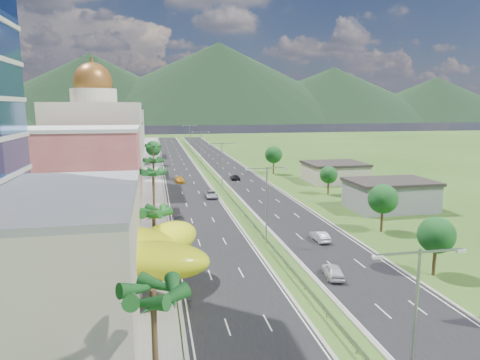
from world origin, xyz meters
TOP-DOWN VIEW (x-y plane):
  - ground at (0.00, 0.00)m, footprint 500.00×500.00m
  - road_left at (-7.50, 90.00)m, footprint 11.00×260.00m
  - road_right at (7.50, 90.00)m, footprint 11.00×260.00m
  - sidewalk_left at (-17.00, 90.00)m, footprint 7.00×260.00m
  - median_guardrail at (0.00, 71.99)m, footprint 0.10×216.06m
  - streetlight_median_a at (0.00, -25.00)m, footprint 6.04×0.25m
  - streetlight_median_b at (0.00, 10.00)m, footprint 6.04×0.25m
  - streetlight_median_c at (0.00, 50.00)m, footprint 6.04×0.25m
  - streetlight_median_d at (0.00, 95.00)m, footprint 6.04×0.25m
  - streetlight_median_e at (0.00, 140.00)m, footprint 6.04×0.25m
  - lime_canopy at (-20.00, -4.00)m, footprint 18.00×15.00m
  - pink_shophouse at (-28.00, 32.00)m, footprint 20.00×15.00m
  - domed_building at (-28.00, 55.00)m, footprint 20.00×20.00m
  - midrise_grey at (-27.00, 80.00)m, footprint 16.00×15.00m
  - midrise_beige at (-27.00, 102.00)m, footprint 16.00×15.00m
  - midrise_white at (-27.00, 125.00)m, footprint 16.00×15.00m
  - shed_near at (28.00, 25.00)m, footprint 15.00×10.00m
  - shed_far at (30.00, 55.00)m, footprint 14.00×12.00m
  - palm_tree_a at (-15.50, -22.00)m, footprint 3.60×3.60m
  - palm_tree_b at (-15.50, 2.00)m, footprint 3.60×3.60m
  - palm_tree_c at (-15.50, 22.00)m, footprint 3.60×3.60m
  - palm_tree_d at (-15.50, 45.00)m, footprint 3.60×3.60m
  - palm_tree_e at (-15.50, 70.00)m, footprint 3.60×3.60m
  - leafy_tree_lfar at (-15.50, 95.00)m, footprint 4.90×4.90m
  - leafy_tree_ra at (16.00, -5.00)m, footprint 4.20×4.20m
  - leafy_tree_rb at (19.00, 12.00)m, footprint 4.55×4.55m
  - leafy_tree_rc at (22.00, 40.00)m, footprint 3.85×3.85m
  - leafy_tree_rd at (18.00, 70.00)m, footprint 4.90×4.90m
  - mountain_ridge at (60.00, 450.00)m, footprint 860.00×140.00m
  - car_dark_left at (-11.67, 20.02)m, footprint 1.73×4.87m
  - car_silver_mid_left at (-3.67, 41.66)m, footprint 2.47×5.34m
  - car_yellow_far_left at (-9.15, 61.25)m, footprint 2.68×5.23m
  - car_white_near_right at (4.28, -3.45)m, footprint 2.45×4.72m
  - car_silver_right at (7.82, 9.33)m, footprint 1.69×4.41m
  - car_dark_far_right at (5.46, 62.71)m, footprint 2.35×4.72m
  - motorcycle at (-12.30, -7.52)m, footprint 0.63×1.82m

SIDE VIEW (x-z plane):
  - ground at x=0.00m, z-range 0.00..0.00m
  - mountain_ridge at x=60.00m, z-range -45.00..45.00m
  - road_left at x=-7.50m, z-range 0.00..0.04m
  - road_right at x=7.50m, z-range 0.00..0.04m
  - sidewalk_left at x=-17.00m, z-range 0.00..0.12m
  - motorcycle at x=-12.30m, z-range 0.04..1.19m
  - median_guardrail at x=0.00m, z-range 0.24..1.00m
  - car_dark_far_right at x=5.46m, z-range 0.04..1.32m
  - car_silver_right at x=7.82m, z-range 0.04..1.48m
  - car_yellow_far_left at x=-9.15m, z-range 0.04..1.49m
  - car_silver_mid_left at x=-3.67m, z-range 0.04..1.52m
  - car_white_near_right at x=4.28m, z-range 0.04..1.58m
  - car_dark_left at x=-11.67m, z-range 0.04..1.64m
  - shed_far at x=30.00m, z-range 0.00..4.40m
  - shed_near at x=28.00m, z-range 0.00..5.00m
  - leafy_tree_rc at x=22.00m, z-range 1.21..7.54m
  - leafy_tree_ra at x=16.00m, z-range 1.33..8.23m
  - lime_canopy at x=-20.00m, z-range 1.29..8.69m
  - leafy_tree_rb at x=19.00m, z-range 1.44..8.92m
  - leafy_tree_lfar at x=-15.50m, z-range 1.55..9.60m
  - leafy_tree_rd at x=18.00m, z-range 1.55..9.60m
  - midrise_beige at x=-27.00m, z-range 0.00..13.00m
  - streetlight_median_a at x=0.00m, z-range 1.25..12.25m
  - streetlight_median_b at x=0.00m, z-range 1.25..12.25m
  - streetlight_median_c at x=0.00m, z-range 1.25..12.25m
  - streetlight_median_d at x=0.00m, z-range 1.25..12.25m
  - streetlight_median_e at x=0.00m, z-range 1.25..12.25m
  - palm_tree_b at x=-15.50m, z-range 3.01..11.11m
  - pink_shophouse at x=-28.00m, z-range 0.00..15.00m
  - palm_tree_d at x=-15.50m, z-range 3.24..11.84m
  - midrise_grey at x=-27.00m, z-range 0.00..16.00m
  - palm_tree_a at x=-15.50m, z-range 3.47..12.57m
  - palm_tree_e at x=-15.50m, z-range 3.61..13.01m
  - palm_tree_c at x=-15.50m, z-range 3.70..13.30m
  - midrise_white at x=-27.00m, z-range 0.00..18.00m
  - domed_building at x=-28.00m, z-range -3.00..25.70m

